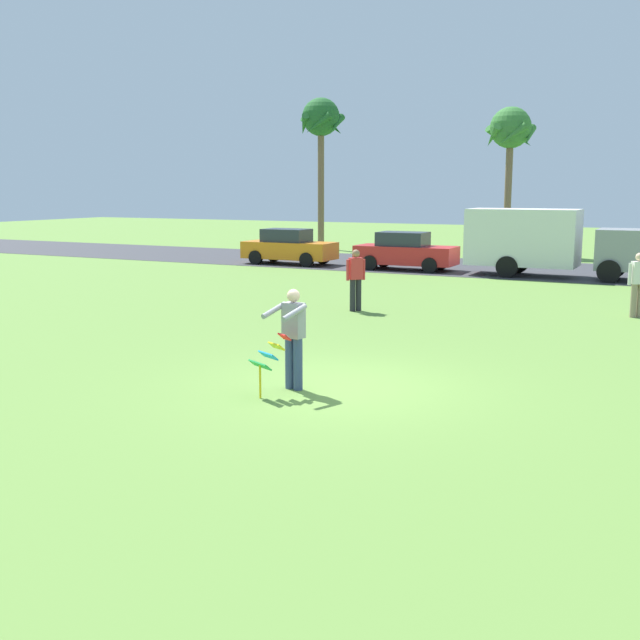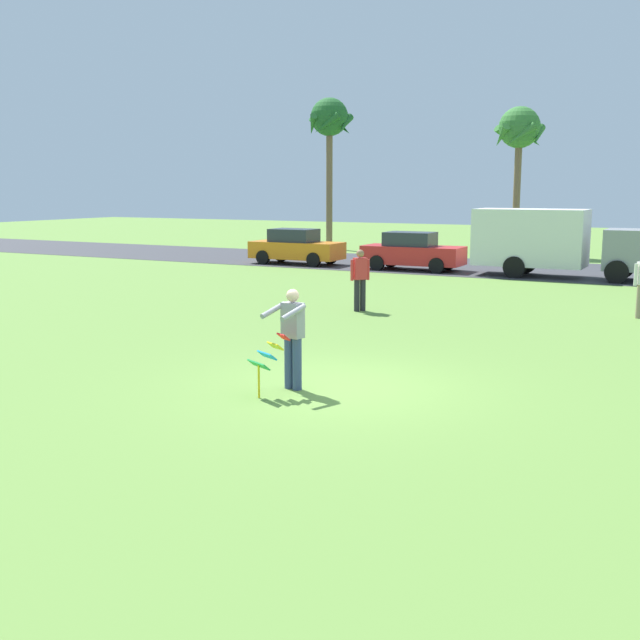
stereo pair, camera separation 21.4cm
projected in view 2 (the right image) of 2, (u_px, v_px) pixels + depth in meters
ground_plane at (337, 387)px, 13.26m from camera, size 120.00×120.00×0.00m
road_strip at (563, 271)px, 31.81m from camera, size 120.00×8.00×0.01m
person_kite_flyer at (292, 335)px, 12.98m from camera, size 0.63×0.72×1.73m
kite_held at (267, 357)px, 12.57m from camera, size 0.61×0.73×1.03m
parked_car_orange at (296, 247)px, 34.76m from camera, size 4.20×1.84×1.60m
parked_car_red at (412, 252)px, 32.21m from camera, size 4.23×1.90×1.60m
parked_truck_grey_van at (552, 241)px, 29.50m from camera, size 6.71×2.14×2.62m
palm_tree_left_near at (329, 123)px, 42.70m from camera, size 2.58×2.71×8.40m
palm_tree_right_near at (519, 133)px, 39.07m from camera, size 2.58×2.71×7.54m
person_walker_far at (360, 278)px, 21.35m from camera, size 0.42×0.44×1.73m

